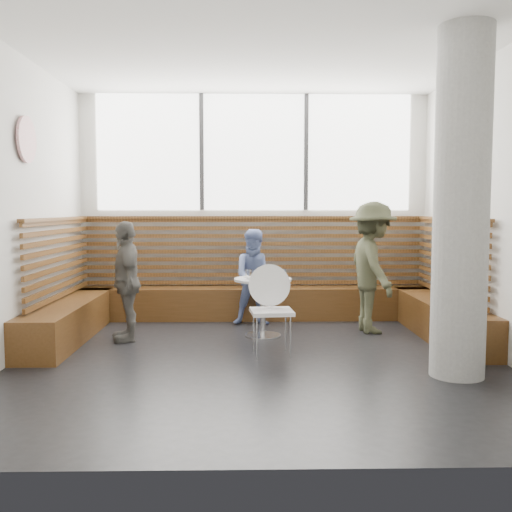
{
  "coord_description": "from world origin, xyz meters",
  "views": [
    {
      "loc": [
        -0.14,
        -5.8,
        1.56
      ],
      "look_at": [
        0.0,
        1.0,
        1.0
      ],
      "focal_mm": 40.0,
      "sensor_mm": 36.0,
      "label": 1
    }
  ],
  "objects_px": {
    "cafe_table": "(263,295)",
    "child_left": "(126,281)",
    "adult_man": "(372,267)",
    "child_back": "(256,277)",
    "cafe_chair": "(271,302)",
    "concrete_column": "(461,205)"
  },
  "relations": [
    {
      "from": "adult_man",
      "to": "child_back",
      "type": "bearing_deg",
      "value": 65.13
    },
    {
      "from": "cafe_table",
      "to": "cafe_chair",
      "type": "bearing_deg",
      "value": -85.5
    },
    {
      "from": "adult_man",
      "to": "cafe_chair",
      "type": "bearing_deg",
      "value": 122.17
    },
    {
      "from": "adult_man",
      "to": "child_left",
      "type": "distance_m",
      "value": 3.05
    },
    {
      "from": "concrete_column",
      "to": "cafe_table",
      "type": "distance_m",
      "value": 2.67
    },
    {
      "from": "cafe_chair",
      "to": "adult_man",
      "type": "relative_size",
      "value": 0.58
    },
    {
      "from": "concrete_column",
      "to": "adult_man",
      "type": "bearing_deg",
      "value": 100.88
    },
    {
      "from": "cafe_table",
      "to": "child_back",
      "type": "xyz_separation_m",
      "value": [
        -0.07,
        0.73,
        0.13
      ]
    },
    {
      "from": "cafe_chair",
      "to": "child_left",
      "type": "distance_m",
      "value": 1.82
    },
    {
      "from": "cafe_table",
      "to": "cafe_chair",
      "type": "distance_m",
      "value": 0.82
    },
    {
      "from": "concrete_column",
      "to": "cafe_table",
      "type": "relative_size",
      "value": 4.45
    },
    {
      "from": "concrete_column",
      "to": "child_back",
      "type": "xyz_separation_m",
      "value": [
        -1.83,
        2.42,
        -0.95
      ]
    },
    {
      "from": "concrete_column",
      "to": "child_back",
      "type": "distance_m",
      "value": 3.18
    },
    {
      "from": "child_left",
      "to": "adult_man",
      "type": "bearing_deg",
      "value": 81.27
    },
    {
      "from": "concrete_column",
      "to": "cafe_table",
      "type": "height_order",
      "value": "concrete_column"
    },
    {
      "from": "cafe_table",
      "to": "child_left",
      "type": "xyz_separation_m",
      "value": [
        -1.63,
        -0.15,
        0.19
      ]
    },
    {
      "from": "cafe_table",
      "to": "child_back",
      "type": "height_order",
      "value": "child_back"
    },
    {
      "from": "adult_man",
      "to": "child_left",
      "type": "bearing_deg",
      "value": 91.07
    },
    {
      "from": "child_back",
      "to": "cafe_chair",
      "type": "bearing_deg",
      "value": -88.82
    },
    {
      "from": "cafe_table",
      "to": "adult_man",
      "type": "distance_m",
      "value": 1.45
    },
    {
      "from": "cafe_table",
      "to": "child_left",
      "type": "relative_size",
      "value": 0.51
    },
    {
      "from": "cafe_table",
      "to": "concrete_column",
      "type": "bearing_deg",
      "value": -43.78
    }
  ]
}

